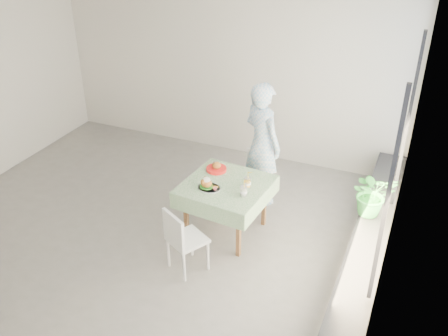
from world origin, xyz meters
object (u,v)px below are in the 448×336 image
at_px(diner, 262,144).
at_px(main_dish, 208,185).
at_px(cafe_table, 226,202).
at_px(chair_far, 256,188).
at_px(chair_near, 187,251).
at_px(potted_plant, 373,194).
at_px(juice_cup_orange, 247,183).

distance_m(diner, main_dish, 1.19).
bearing_deg(main_dish, diner, 74.59).
relative_size(cafe_table, chair_far, 1.40).
relative_size(chair_near, potted_plant, 1.46).
bearing_deg(main_dish, potted_plant, 17.58).
xyz_separation_m(chair_far, main_dish, (-0.30, -1.01, 0.54)).
bearing_deg(diner, main_dish, 104.62).
xyz_separation_m(chair_far, juice_cup_orange, (0.14, -0.77, 0.55)).
bearing_deg(diner, chair_far, 114.54).
xyz_separation_m(chair_near, main_dish, (-0.04, 0.69, 0.53)).
distance_m(chair_far, chair_near, 1.72).
bearing_deg(diner, potted_plant, -168.02).
bearing_deg(diner, chair_near, 111.36).
bearing_deg(cafe_table, chair_far, 80.71).
height_order(main_dish, potted_plant, potted_plant).
height_order(diner, potted_plant, diner).
height_order(chair_far, main_dish, main_dish).
xyz_separation_m(cafe_table, chair_far, (0.13, 0.81, -0.21)).
relative_size(diner, juice_cup_orange, 6.95).
distance_m(cafe_table, chair_near, 0.91).
xyz_separation_m(chair_near, juice_cup_orange, (0.41, 0.92, 0.54)).
xyz_separation_m(chair_far, potted_plant, (1.63, -0.39, 0.54)).
bearing_deg(potted_plant, main_dish, -162.42).
xyz_separation_m(cafe_table, chair_near, (-0.13, -0.88, -0.20)).
bearing_deg(juice_cup_orange, diner, 98.09).
xyz_separation_m(cafe_table, potted_plant, (1.77, 0.42, 0.33)).
distance_m(cafe_table, main_dish, 0.42).
xyz_separation_m(diner, potted_plant, (1.62, -0.53, -0.12)).
distance_m(chair_near, diner, 1.96).
bearing_deg(main_dish, juice_cup_orange, 27.87).
bearing_deg(cafe_table, chair_near, -98.59).
distance_m(chair_near, main_dish, 0.87).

